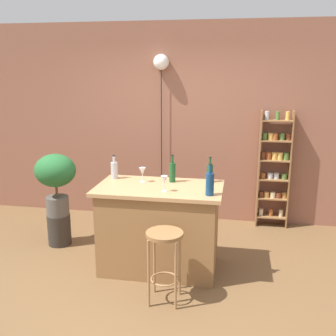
# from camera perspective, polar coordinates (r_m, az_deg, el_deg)

# --- Properties ---
(ground) EXTENTS (12.00, 12.00, 0.00)m
(ground) POSITION_cam_1_polar(r_m,az_deg,el_deg) (4.34, -2.00, -15.83)
(ground) COLOR brown
(back_wall) EXTENTS (6.40, 0.10, 2.80)m
(back_wall) POSITION_cam_1_polar(r_m,az_deg,el_deg) (5.73, 1.98, 6.39)
(back_wall) COLOR #8C5642
(back_wall) RESTS_ON ground
(kitchen_counter) EXTENTS (1.34, 0.76, 0.94)m
(kitchen_counter) POSITION_cam_1_polar(r_m,az_deg,el_deg) (4.39, -1.23, -8.52)
(kitchen_counter) COLOR olive
(kitchen_counter) RESTS_ON ground
(bar_stool) EXTENTS (0.35, 0.35, 0.70)m
(bar_stool) POSITION_cam_1_polar(r_m,az_deg,el_deg) (3.77, -0.50, -11.67)
(bar_stool) COLOR #997047
(bar_stool) RESTS_ON ground
(spice_shelf) EXTENTS (0.43, 0.18, 1.63)m
(spice_shelf) POSITION_cam_1_polar(r_m,az_deg,el_deg) (5.64, 14.94, 0.02)
(spice_shelf) COLOR olive
(spice_shelf) RESTS_ON ground
(plant_stool) EXTENTS (0.29, 0.29, 0.39)m
(plant_stool) POSITION_cam_1_polar(r_m,az_deg,el_deg) (5.25, -15.31, -8.46)
(plant_stool) COLOR #2D2823
(plant_stool) RESTS_ON ground
(potted_plant) EXTENTS (0.50, 0.45, 0.77)m
(potted_plant) POSITION_cam_1_polar(r_m,az_deg,el_deg) (5.03, -15.82, -1.15)
(potted_plant) COLOR #514C47
(potted_plant) RESTS_ON plant_stool
(bottle_spirits_clear) EXTENTS (0.08, 0.08, 0.32)m
(bottle_spirits_clear) POSITION_cam_1_polar(r_m,az_deg,el_deg) (3.93, 6.01, -2.20)
(bottle_spirits_clear) COLOR navy
(bottle_spirits_clear) RESTS_ON kitchen_counter
(bottle_vinegar) EXTENTS (0.07, 0.07, 0.29)m
(bottle_vinegar) POSITION_cam_1_polar(r_m,az_deg,el_deg) (4.40, 6.01, -0.65)
(bottle_vinegar) COLOR #194C23
(bottle_vinegar) RESTS_ON kitchen_counter
(bottle_wine_red) EXTENTS (0.07, 0.07, 0.31)m
(bottle_wine_red) POSITION_cam_1_polar(r_m,az_deg,el_deg) (4.37, 0.62, -0.53)
(bottle_wine_red) COLOR #194C23
(bottle_wine_red) RESTS_ON kitchen_counter
(bottle_sauce_amber) EXTENTS (0.08, 0.08, 0.27)m
(bottle_sauce_amber) POSITION_cam_1_polar(r_m,az_deg,el_deg) (4.56, -7.71, -0.24)
(bottle_sauce_amber) COLOR #B2B2B7
(bottle_sauce_amber) RESTS_ON kitchen_counter
(wine_glass_left) EXTENTS (0.07, 0.07, 0.16)m
(wine_glass_left) POSITION_cam_1_polar(r_m,az_deg,el_deg) (4.03, -0.54, -1.78)
(wine_glass_left) COLOR silver
(wine_glass_left) RESTS_ON kitchen_counter
(wine_glass_center) EXTENTS (0.07, 0.07, 0.16)m
(wine_glass_center) POSITION_cam_1_polar(r_m,az_deg,el_deg) (4.38, -3.70, -0.53)
(wine_glass_center) COLOR silver
(wine_glass_center) RESTS_ON kitchen_counter
(pendant_globe_light) EXTENTS (0.22, 0.22, 2.36)m
(pendant_globe_light) POSITION_cam_1_polar(r_m,az_deg,el_deg) (5.62, -0.99, 14.58)
(pendant_globe_light) COLOR black
(pendant_globe_light) RESTS_ON ground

